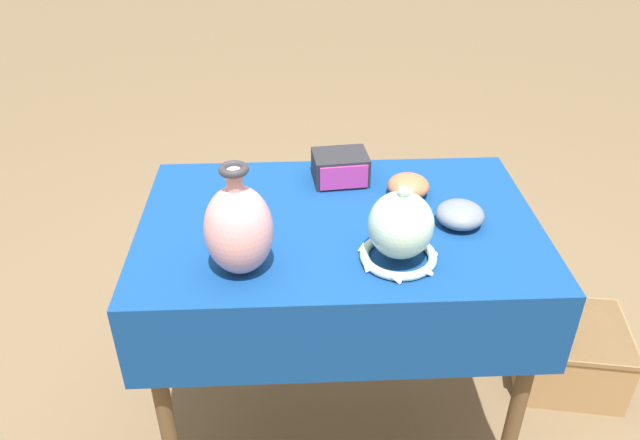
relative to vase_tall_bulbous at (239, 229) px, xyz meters
name	(u,v)px	position (x,y,z in m)	size (l,w,h in m)	color
ground_plane	(335,414)	(0.24, 0.20, -0.88)	(14.00, 14.00, 0.00)	brown
display_table	(339,251)	(0.24, 0.19, -0.20)	(1.05, 0.68, 0.77)	brown
vase_tall_bulbous	(239,229)	(0.00, 0.00, 0.00)	(0.16, 0.16, 0.27)	#D19399
vase_dome_bell	(400,230)	(0.37, 0.02, -0.03)	(0.19, 0.20, 0.20)	#A8CCB7
mosaic_tile_box	(340,168)	(0.26, 0.41, -0.07)	(0.17, 0.14, 0.09)	#232328
bowl_shallow_terracotta	(408,186)	(0.45, 0.32, -0.08)	(0.12, 0.12, 0.06)	#BC6642
bowl_shallow_slate	(460,214)	(0.56, 0.16, -0.08)	(0.12, 0.12, 0.06)	slate
wooden_crate	(568,351)	(1.05, 0.33, -0.76)	(0.41, 0.39, 0.23)	#A37A4C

